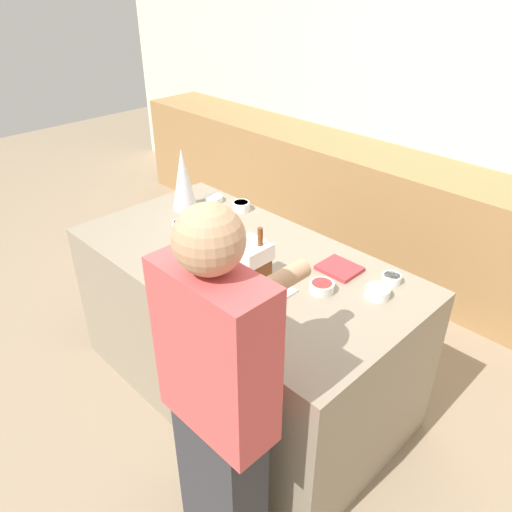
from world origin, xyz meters
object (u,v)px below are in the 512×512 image
object	(u,v)px
candy_bowl_far_left	(377,292)
cookbook	(339,268)
gingerbread_house	(250,264)
decorative_tree	(183,179)
candy_bowl_front_corner	(241,206)
candy_bowl_near_tray_right	(181,225)
baking_tray	(250,287)
candy_bowl_near_tray_left	(202,217)
candy_bowl_beside_tree	(322,287)
candy_bowl_behind_tray	(213,198)
candy_bowl_center_rear	(392,278)
person	(219,409)

from	to	relation	value
candy_bowl_far_left	cookbook	size ratio (longest dim) A/B	0.60
gingerbread_house	decorative_tree	size ratio (longest dim) A/B	0.82
candy_bowl_front_corner	candy_bowl_near_tray_right	bearing A→B (deg)	-99.08
baking_tray	candy_bowl_near_tray_left	world-z (taller)	candy_bowl_near_tray_left
candy_bowl_near_tray_right	gingerbread_house	bearing A→B (deg)	-10.71
decorative_tree	candy_bowl_beside_tree	size ratio (longest dim) A/B	3.29
candy_bowl_behind_tray	candy_bowl_front_corner	bearing A→B (deg)	9.09
decorative_tree	candy_bowl_front_corner	xyz separation A→B (m)	(0.27, 0.22, -0.16)
gingerbread_house	candy_bowl_center_rear	distance (m)	0.69
candy_bowl_beside_tree	cookbook	distance (m)	0.21
candy_bowl_near_tray_left	candy_bowl_behind_tray	world-z (taller)	candy_bowl_near_tray_left
candy_bowl_behind_tray	candy_bowl_far_left	bearing A→B (deg)	-6.20
gingerbread_house	candy_bowl_near_tray_right	xyz separation A→B (m)	(-0.71, 0.13, -0.11)
candy_bowl_far_left	cookbook	world-z (taller)	candy_bowl_far_left
baking_tray	candy_bowl_behind_tray	xyz separation A→B (m)	(-0.86, 0.51, 0.02)
candy_bowl_center_rear	candy_bowl_near_tray_right	bearing A→B (deg)	-161.79
gingerbread_house	candy_bowl_center_rear	size ratio (longest dim) A/B	3.37
candy_bowl_near_tray_left	candy_bowl_far_left	distance (m)	1.16
candy_bowl_beside_tree	candy_bowl_near_tray_right	world-z (taller)	candy_bowl_beside_tree
baking_tray	candy_bowl_beside_tree	distance (m)	0.34
decorative_tree	candy_bowl_near_tray_left	xyz separation A→B (m)	(0.22, -0.04, -0.16)
candy_bowl_behind_tray	person	size ratio (longest dim) A/B	0.07
candy_bowl_near_tray_left	candy_bowl_far_left	world-z (taller)	candy_bowl_near_tray_left
gingerbread_house	person	xyz separation A→B (m)	(0.43, -0.57, -0.17)
decorative_tree	person	distance (m)	1.62
candy_bowl_near_tray_left	candy_bowl_front_corner	size ratio (longest dim) A/B	0.84
baking_tray	decorative_tree	world-z (taller)	decorative_tree
gingerbread_house	candy_bowl_near_tray_left	size ratio (longest dim) A/B	3.48
candy_bowl_behind_tray	candy_bowl_center_rear	bearing A→B (deg)	0.21
decorative_tree	candy_bowl_near_tray_right	size ratio (longest dim) A/B	3.62
decorative_tree	person	size ratio (longest dim) A/B	0.23
candy_bowl_far_left	candy_bowl_near_tray_right	size ratio (longest dim) A/B	1.09
candy_bowl_center_rear	candy_bowl_near_tray_right	xyz separation A→B (m)	(-1.15, -0.38, 0.00)
baking_tray	candy_bowl_far_left	bearing A→B (deg)	38.20
candy_bowl_center_rear	candy_bowl_far_left	xyz separation A→B (m)	(0.02, -0.15, 0.00)
cookbook	gingerbread_house	bearing A→B (deg)	-115.72
gingerbread_house	person	bearing A→B (deg)	-53.08
gingerbread_house	person	distance (m)	0.73
candy_bowl_front_corner	person	distance (m)	1.54
candy_bowl_front_corner	candy_bowl_near_tray_right	distance (m)	0.42
candy_bowl_front_corner	baking_tray	bearing A→B (deg)	-40.25
candy_bowl_front_corner	person	bearing A→B (deg)	-46.10
candy_bowl_near_tray_left	candy_bowl_near_tray_right	xyz separation A→B (m)	(-0.01, -0.14, -0.01)
baking_tray	candy_bowl_near_tray_right	bearing A→B (deg)	169.27
cookbook	person	size ratio (longest dim) A/B	0.12
candy_bowl_behind_tray	candy_bowl_front_corner	world-z (taller)	candy_bowl_front_corner
candy_bowl_near_tray_left	gingerbread_house	bearing A→B (deg)	-21.69
decorative_tree	candy_bowl_center_rear	distance (m)	1.38
candy_bowl_center_rear	candy_bowl_behind_tray	size ratio (longest dim) A/B	0.78
person	candy_bowl_front_corner	bearing A→B (deg)	133.90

